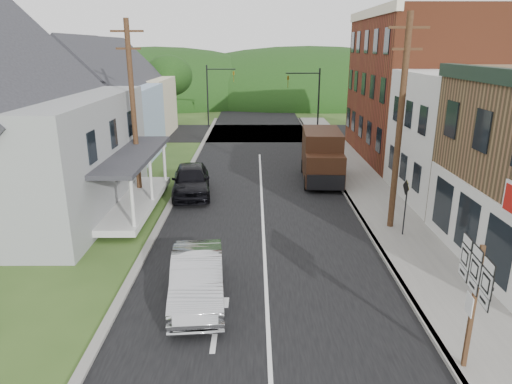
{
  "coord_description": "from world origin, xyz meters",
  "views": [
    {
      "loc": [
        -0.39,
        -15.18,
        7.7
      ],
      "look_at": [
        -0.32,
        2.01,
        2.2
      ],
      "focal_mm": 32.0,
      "sensor_mm": 36.0,
      "label": 1
    }
  ],
  "objects_px": {
    "silver_sedan": "(197,278)",
    "warning_sign": "(406,200)",
    "delivery_van": "(322,156)",
    "route_sign_cluster": "(474,290)",
    "dark_sedan": "(191,180)"
  },
  "relations": [
    {
      "from": "silver_sedan",
      "to": "warning_sign",
      "type": "height_order",
      "value": "warning_sign"
    },
    {
      "from": "delivery_van",
      "to": "route_sign_cluster",
      "type": "xyz_separation_m",
      "value": [
        1.15,
        -16.8,
        0.75
      ]
    },
    {
      "from": "silver_sedan",
      "to": "warning_sign",
      "type": "bearing_deg",
      "value": 26.03
    },
    {
      "from": "dark_sedan",
      "to": "delivery_van",
      "type": "bearing_deg",
      "value": 13.45
    },
    {
      "from": "delivery_van",
      "to": "route_sign_cluster",
      "type": "relative_size",
      "value": 1.67
    },
    {
      "from": "route_sign_cluster",
      "to": "silver_sedan",
      "type": "bearing_deg",
      "value": 159.29
    },
    {
      "from": "dark_sedan",
      "to": "delivery_van",
      "type": "height_order",
      "value": "delivery_van"
    },
    {
      "from": "dark_sedan",
      "to": "warning_sign",
      "type": "xyz_separation_m",
      "value": [
        9.63,
        -5.86,
        0.85
      ]
    },
    {
      "from": "delivery_van",
      "to": "warning_sign",
      "type": "bearing_deg",
      "value": -72.28
    },
    {
      "from": "silver_sedan",
      "to": "dark_sedan",
      "type": "relative_size",
      "value": 0.93
    },
    {
      "from": "dark_sedan",
      "to": "route_sign_cluster",
      "type": "bearing_deg",
      "value": -65.19
    },
    {
      "from": "silver_sedan",
      "to": "dark_sedan",
      "type": "distance_m",
      "value": 10.9
    },
    {
      "from": "silver_sedan",
      "to": "route_sign_cluster",
      "type": "height_order",
      "value": "route_sign_cluster"
    },
    {
      "from": "warning_sign",
      "to": "delivery_van",
      "type": "bearing_deg",
      "value": 101.26
    },
    {
      "from": "silver_sedan",
      "to": "delivery_van",
      "type": "distance_m",
      "value": 14.66
    }
  ]
}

